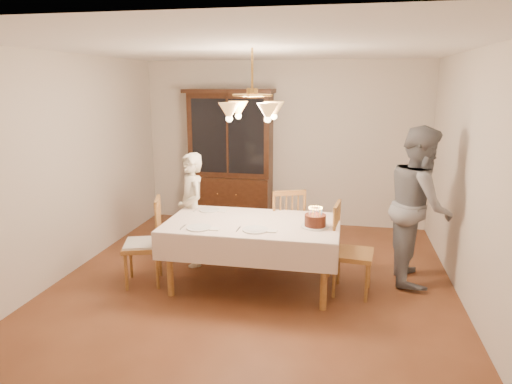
% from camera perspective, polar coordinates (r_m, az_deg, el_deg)
% --- Properties ---
extents(ground, '(5.00, 5.00, 0.00)m').
position_cam_1_polar(ground, '(5.32, -0.43, -11.56)').
color(ground, '#5D301A').
rests_on(ground, ground).
extents(room_shell, '(5.00, 5.00, 5.00)m').
position_cam_1_polar(room_shell, '(4.87, -0.46, 5.55)').
color(room_shell, white).
rests_on(room_shell, ground).
extents(dining_table, '(1.90, 1.10, 0.76)m').
position_cam_1_polar(dining_table, '(5.07, -0.44, -4.55)').
color(dining_table, brown).
rests_on(dining_table, ground).
extents(china_hutch, '(1.38, 0.54, 2.16)m').
position_cam_1_polar(china_hutch, '(7.31, -3.19, 3.92)').
color(china_hutch, black).
rests_on(china_hutch, ground).
extents(chair_far_side, '(0.57, 0.56, 1.00)m').
position_cam_1_polar(chair_far_side, '(5.78, 3.66, -4.79)').
color(chair_far_side, brown).
rests_on(chair_far_side, ground).
extents(chair_left_end, '(0.54, 0.55, 1.00)m').
position_cam_1_polar(chair_left_end, '(5.37, -13.91, -6.51)').
color(chair_left_end, brown).
rests_on(chair_left_end, ground).
extents(chair_right_end, '(0.46, 0.48, 1.00)m').
position_cam_1_polar(chair_right_end, '(5.09, 11.87, -7.66)').
color(chair_right_end, brown).
rests_on(chair_right_end, ground).
extents(elderly_woman, '(0.59, 0.62, 1.43)m').
position_cam_1_polar(elderly_woman, '(5.75, -8.04, -2.19)').
color(elderly_woman, '#EEE5C8').
rests_on(elderly_woman, ground).
extents(adult_in_grey, '(0.68, 0.88, 1.80)m').
position_cam_1_polar(adult_in_grey, '(5.50, 19.71, -1.55)').
color(adult_in_grey, slate).
rests_on(adult_in_grey, ground).
extents(birthday_cake, '(0.30, 0.30, 0.22)m').
position_cam_1_polar(birthday_cake, '(4.89, 7.40, -3.63)').
color(birthday_cake, white).
rests_on(birthday_cake, dining_table).
extents(place_setting_near_left, '(0.41, 0.26, 0.02)m').
position_cam_1_polar(place_setting_near_left, '(4.85, -7.03, -4.47)').
color(place_setting_near_left, white).
rests_on(place_setting_near_left, dining_table).
extents(place_setting_near_right, '(0.42, 0.27, 0.02)m').
position_cam_1_polar(place_setting_near_right, '(4.75, 0.03, -4.76)').
color(place_setting_near_right, white).
rests_on(place_setting_near_right, dining_table).
extents(place_setting_far_left, '(0.39, 0.24, 0.02)m').
position_cam_1_polar(place_setting_far_left, '(5.51, -5.76, -2.26)').
color(place_setting_far_left, white).
rests_on(place_setting_far_left, dining_table).
extents(chandelier, '(0.62, 0.62, 0.73)m').
position_cam_1_polar(chandelier, '(4.83, -0.47, 10.20)').
color(chandelier, '#BF8C3F').
rests_on(chandelier, ground).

